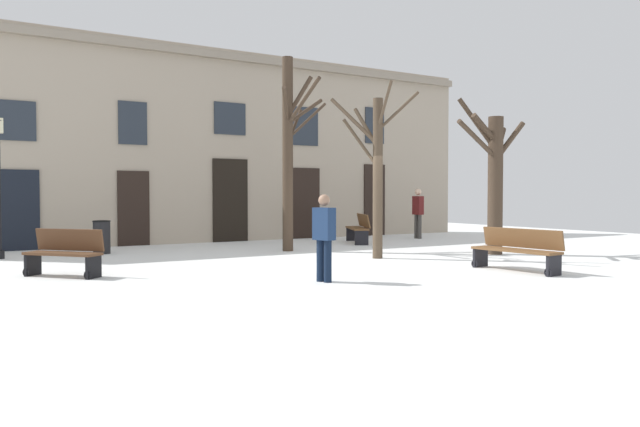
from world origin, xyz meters
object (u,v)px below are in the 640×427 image
(tree_left_of_center, at_px, (376,169))
(bench_near_center_tree, at_px, (65,253))
(litter_bin, at_px, (102,237))
(person_near_bench, at_px, (418,211))
(person_by_shop_door, at_px, (324,234))
(tree_right_of_center, at_px, (289,147))
(tree_near_facade, at_px, (494,177))
(bench_near_lamp, at_px, (359,228))
(bench_back_to_back_left, at_px, (517,249))

(tree_left_of_center, relative_size, bench_near_center_tree, 2.94)
(litter_bin, height_order, person_near_bench, person_near_bench)
(person_near_bench, xyz_separation_m, person_by_shop_door, (-8.31, -7.29, -0.13))
(tree_right_of_center, xyz_separation_m, tree_left_of_center, (0.95, -2.74, -0.67))
(tree_right_of_center, height_order, person_by_shop_door, tree_right_of_center)
(litter_bin, xyz_separation_m, person_near_bench, (10.72, -0.07, 0.55))
(tree_right_of_center, bearing_deg, tree_near_facade, -40.08)
(bench_near_center_tree, bearing_deg, bench_near_lamp, 69.31)
(tree_near_facade, xyz_separation_m, litter_bin, (-8.80, 5.39, -1.58))
(bench_near_center_tree, height_order, person_by_shop_door, person_by_shop_door)
(tree_right_of_center, distance_m, bench_near_center_tree, 6.96)
(tree_near_facade, bearing_deg, tree_right_of_center, 139.92)
(bench_near_lamp, bearing_deg, person_near_bench, 124.65)
(bench_near_center_tree, height_order, person_near_bench, person_near_bench)
(tree_right_of_center, distance_m, litter_bin, 5.54)
(tree_left_of_center, bearing_deg, bench_near_lamp, 60.68)
(tree_right_of_center, height_order, tree_near_facade, tree_right_of_center)
(litter_bin, relative_size, bench_near_lamp, 0.46)
(tree_right_of_center, relative_size, tree_near_facade, 1.31)
(bench_back_to_back_left, relative_size, person_by_shop_door, 1.25)
(tree_right_of_center, xyz_separation_m, litter_bin, (-4.62, 1.87, -2.42))
(bench_near_lamp, bearing_deg, tree_near_facade, 36.07)
(tree_right_of_center, height_order, tree_left_of_center, tree_right_of_center)
(litter_bin, relative_size, bench_near_center_tree, 0.61)
(tree_right_of_center, xyz_separation_m, bench_near_center_tree, (-6.09, -2.35, -2.41))
(person_near_bench, bearing_deg, bench_near_center_tree, -71.94)
(person_by_shop_door, bearing_deg, bench_near_lamp, -54.68)
(tree_left_of_center, bearing_deg, person_by_shop_door, -138.87)
(tree_near_facade, relative_size, person_by_shop_door, 2.60)
(bench_near_center_tree, distance_m, person_near_bench, 12.90)
(person_near_bench, bearing_deg, bench_back_to_back_left, -28.04)
(litter_bin, bearing_deg, tree_near_facade, -31.49)
(tree_near_facade, xyz_separation_m, bench_near_lamp, (-0.97, 4.82, -1.54))
(tree_near_facade, xyz_separation_m, person_near_bench, (1.92, 5.33, -1.04))
(bench_back_to_back_left, height_order, person_near_bench, person_near_bench)
(bench_back_to_back_left, bearing_deg, tree_left_of_center, -167.61)
(bench_near_center_tree, relative_size, person_near_bench, 0.81)
(bench_near_lamp, relative_size, person_by_shop_door, 1.22)
(tree_near_facade, xyz_separation_m, bench_back_to_back_left, (-2.21, -2.68, -1.58))
(tree_left_of_center, height_order, person_near_bench, tree_left_of_center)
(bench_near_lamp, bearing_deg, person_by_shop_door, -13.92)
(bench_back_to_back_left, bearing_deg, bench_near_lamp, 166.52)
(litter_bin, xyz_separation_m, bench_near_center_tree, (-1.48, -4.23, 0.01))
(bench_near_lamp, relative_size, bench_near_center_tree, 1.34)
(tree_near_facade, height_order, person_near_bench, tree_near_facade)
(tree_right_of_center, bearing_deg, bench_near_center_tree, -158.88)
(litter_bin, relative_size, bench_back_to_back_left, 0.45)
(tree_right_of_center, xyz_separation_m, person_near_bench, (6.10, 1.81, -1.87))
(litter_bin, xyz_separation_m, person_by_shop_door, (2.41, -7.36, 0.42))
(person_near_bench, bearing_deg, bench_near_lamp, -80.81)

